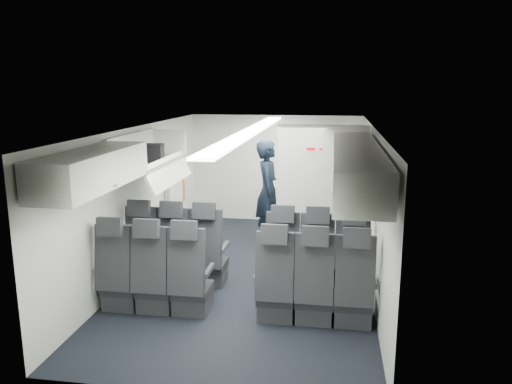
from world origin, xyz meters
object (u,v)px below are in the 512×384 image
(galley_unit, at_px, (322,179))
(flight_attendant, at_px, (268,192))
(carry_on_bag, at_px, (149,152))
(seat_row_mid, at_px, (232,285))
(boarding_door, at_px, (176,186))
(seat_row_front, at_px, (246,260))

(galley_unit, height_order, flight_attendant, galley_unit)
(carry_on_bag, bearing_deg, seat_row_mid, -46.82)
(seat_row_mid, bearing_deg, boarding_door, 118.77)
(carry_on_bag, bearing_deg, seat_row_front, -18.27)
(flight_attendant, xyz_separation_m, carry_on_bag, (-1.46, -1.80, 0.91))
(boarding_door, xyz_separation_m, carry_on_bag, (0.22, -1.80, 0.86))
(seat_row_mid, bearing_deg, flight_attendant, 89.23)
(seat_row_front, distance_m, carry_on_bag, 2.02)
(galley_unit, xyz_separation_m, boarding_door, (-2.59, -1.17, 0.00))
(galley_unit, distance_m, carry_on_bag, 3.90)
(seat_row_mid, xyz_separation_m, carry_on_bag, (-1.42, 1.18, 1.41))
(galley_unit, distance_m, flight_attendant, 1.48)
(galley_unit, bearing_deg, flight_attendant, -127.89)
(seat_row_front, bearing_deg, seat_row_mid, -90.00)
(boarding_door, xyz_separation_m, flight_attendant, (1.68, -0.00, -0.05))
(boarding_door, bearing_deg, seat_row_mid, -61.23)
(seat_row_front, relative_size, flight_attendant, 1.83)
(flight_attendant, relative_size, carry_on_bag, 4.76)
(boarding_door, height_order, carry_on_bag, carry_on_bag)
(carry_on_bag, bearing_deg, galley_unit, 44.40)
(seat_row_mid, bearing_deg, seat_row_front, 90.00)
(galley_unit, bearing_deg, carry_on_bag, -128.56)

